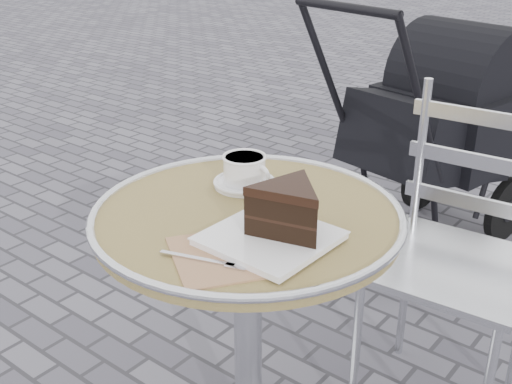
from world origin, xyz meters
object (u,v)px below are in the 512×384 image
Objects in this scene: bistro_chair at (467,220)px; cake_plate_set at (282,216)px; cafe_table at (248,274)px; baby_stroller at (440,136)px; cappuccino_set at (245,173)px.

cake_plate_set is at bearing -108.63° from bistro_chair.
bistro_chair is at bearing 62.22° from cafe_table.
cappuccino_set is at bearing -77.09° from baby_stroller.
cappuccino_set is 0.15× the size of baby_stroller.
baby_stroller is (-0.46, 0.88, -0.09)m from bistro_chair.
cappuccino_set is 1.37m from baby_stroller.
cake_plate_set is at bearing -32.05° from cappuccino_set.
baby_stroller reaches higher than cake_plate_set.
cafe_table is 0.67× the size of baby_stroller.
cake_plate_set reaches higher than cappuccino_set.
baby_stroller is (-0.05, 1.34, -0.28)m from cappuccino_set.
cafe_table is 0.79× the size of bistro_chair.
bistro_chair is at bearing 77.44° from cake_plate_set.
bistro_chair reaches higher than cake_plate_set.
baby_stroller reaches higher than cafe_table.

